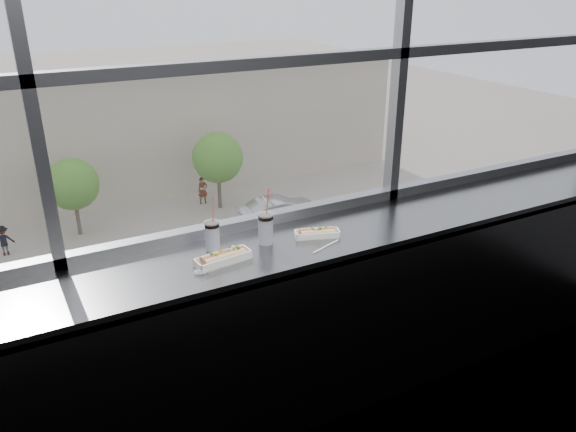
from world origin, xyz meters
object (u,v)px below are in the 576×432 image
tree_right (218,158)px  car_near_c (69,343)px  hotdog_tray_right (317,233)px  soda_cup_right (266,227)px  loose_straw (326,246)px  tree_center (72,184)px  car_far_c (280,207)px  pedestrian_d (203,188)px  car_near_e (374,260)px  car_near_d (220,300)px  pedestrian_b (3,238)px  hotdog_tray_left (223,257)px  wrapper (201,271)px  soda_cup_left (212,234)px

tree_right → car_near_c: bearing=-131.4°
hotdog_tray_right → tree_right: bearing=89.9°
soda_cup_right → loose_straw: soda_cup_right is taller
tree_center → car_far_c: bearing=-20.7°
hotdog_tray_right → loose_straw: size_ratio=1.23×
car_near_c → pedestrian_d: (9.90, 13.14, -0.02)m
tree_right → soda_cup_right: bearing=-110.0°
car_near_e → car_near_d: size_ratio=0.95×
hotdog_tray_right → loose_straw: hotdog_tray_right is taller
hotdog_tray_right → pedestrian_b: 29.72m
loose_straw → pedestrian_b: size_ratio=0.11×
car_near_c → hotdog_tray_left: bearing=-179.7°
soda_cup_right → pedestrian_b: bearing=94.0°
wrapper → car_near_e: (13.68, 16.38, -10.95)m
soda_cup_right → pedestrian_d: (9.60, 29.37, -11.11)m
pedestrian_d → tree_right: tree_right is taller
car_near_e → tree_center: bearing=46.7°
wrapper → car_near_c: wrapper is taller
tree_center → soda_cup_left: bearing=-94.4°
pedestrian_d → tree_center: bearing=-171.6°
soda_cup_right → soda_cup_left: bearing=168.3°
soda_cup_left → car_near_d: bearing=70.0°
loose_straw → pedestrian_b: (-2.19, 27.61, -11.09)m
loose_straw → car_far_c: 29.42m
tree_right → loose_straw: bearing=-109.4°
pedestrian_b → tree_right: bearing=-176.2°
pedestrian_d → hotdog_tray_left: bearing=-108.5°
wrapper → pedestrian_d: wrapper is taller
soda_cup_left → tree_center: 29.71m
soda_cup_left → loose_straw: size_ratio=1.45×
car_far_c → pedestrian_d: (-2.85, 5.14, -0.05)m
soda_cup_left → pedestrian_b: 29.60m
tree_center → pedestrian_b: bearing=-167.9°
pedestrian_d → tree_center: tree_center is taller
pedestrian_b → soda_cup_left: bearing=93.5°
car_near_d → loose_straw: bearing=165.0°
pedestrian_b → soda_cup_right: bearing=94.0°
car_near_e → car_near_c: 13.56m
hotdog_tray_left → loose_straw: size_ratio=1.43×
soda_cup_right → loose_straw: (0.26, -0.19, -0.09)m
tree_center → hotdog_tray_left: bearing=-94.4°
hotdog_tray_left → car_near_d: (5.89, 16.33, -10.92)m
car_near_c → car_near_d: car_near_d is taller
wrapper → car_near_e: size_ratio=0.01×
hotdog_tray_right → tree_center: hotdog_tray_right is taller
car_near_e → car_near_c: car_near_e is taller
tree_center → wrapper: bearing=-94.6°
car_far_c → car_near_e: 8.04m
hotdog_tray_left → pedestrian_d: (9.88, 29.47, -11.05)m
car_near_e → pedestrian_d: (-3.66, 13.14, -0.07)m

